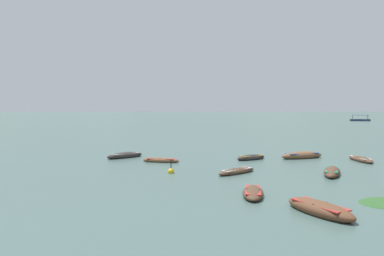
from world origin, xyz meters
The scene contains 14 objects.
ground_plane centered at (0.00, 1500.00, 0.00)m, with size 6000.00×6000.00×0.00m, color #425B56.
mountain_1 centered at (-437.45, 2527.02, 224.68)m, with size 1129.56×1129.56×449.36m, color slate.
mountain_2 centered at (741.42, 2252.65, 246.72)m, with size 1383.58×1383.58×493.44m, color slate.
rowboat_1 centered at (3.97, 25.38, 0.17)m, with size 3.01×2.49×0.54m.
rowboat_2 centered at (-3.55, 23.79, 0.14)m, with size 3.18×1.44×0.46m.
rowboat_3 centered at (12.87, 24.60, 0.15)m, with size 1.09×3.70×0.49m.
rowboat_4 centered at (8.22, 18.33, 0.18)m, with size 2.42×4.06×0.57m.
rowboat_5 centered at (2.15, 12.31, 0.15)m, with size 1.43×3.19×0.47m.
rowboat_6 centered at (4.38, 9.21, 0.20)m, with size 2.60×3.56×0.63m.
rowboat_8 centered at (2.02, 18.60, 0.14)m, with size 3.08×3.00×0.44m.
rowboat_9 centered at (8.56, 26.39, 0.23)m, with size 4.31×2.76×0.74m.
rowboat_10 centered at (-7.01, 26.47, 0.19)m, with size 3.28×3.30×0.61m.
ferry_1 centered at (62.33, 136.56, 0.45)m, with size 7.64×4.97×2.54m.
mooring_buoy centered at (-2.36, 18.70, 0.10)m, with size 0.44×0.44×0.99m.
Camera 1 is at (-0.57, -5.46, 4.20)m, focal length 34.10 mm.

